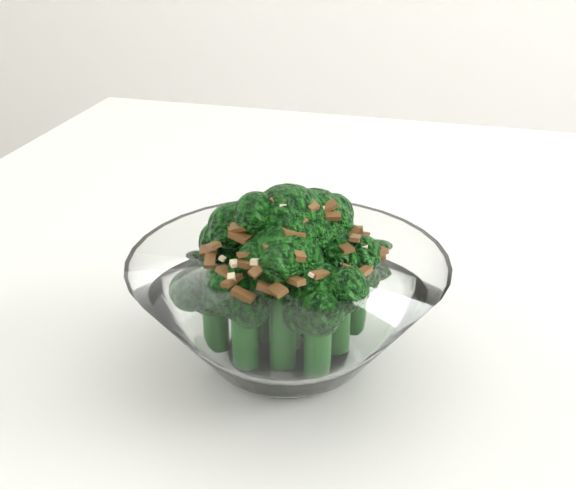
# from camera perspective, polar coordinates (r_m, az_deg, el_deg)

# --- Properties ---
(table) EXTENTS (1.29, 0.94, 0.75)m
(table) POSITION_cam_1_polar(r_m,az_deg,el_deg) (0.73, 17.38, -6.60)
(table) COLOR white
(table) RESTS_ON ground
(broccoli_dish) EXTENTS (0.21, 0.21, 0.13)m
(broccoli_dish) POSITION_cam_1_polar(r_m,az_deg,el_deg) (0.53, -0.03, -3.70)
(broccoli_dish) COLOR white
(broccoli_dish) RESTS_ON table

